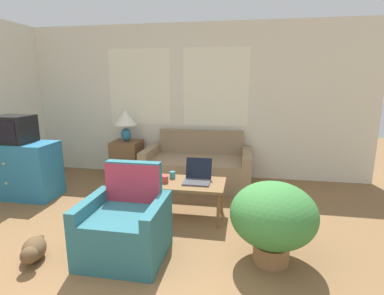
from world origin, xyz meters
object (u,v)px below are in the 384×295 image
coffee_table (185,186)px  armchair (126,227)px  cup_navy (172,175)px  book_red (160,177)px  couch (198,168)px  laptop (198,177)px  potted_plant (273,217)px  table_lamp (125,120)px  cup_yellow (165,179)px  cat_black (33,250)px  television (14,129)px

coffee_table → armchair: bearing=-113.5°
cup_navy → book_red: 0.15m
armchair → coffee_table: size_ratio=0.89×
couch → armchair: (-0.36, -2.18, 0.01)m
laptop → potted_plant: (0.83, -0.85, -0.06)m
cup_navy → table_lamp: bearing=131.4°
couch → cup_yellow: couch is taller
table_lamp → cup_navy: table_lamp is taller
couch → book_red: size_ratio=8.67×
armchair → cup_navy: (0.21, 1.02, 0.22)m
potted_plant → cup_navy: bearing=141.8°
armchair → cat_black: 0.87m
television → potted_plant: 3.68m
table_lamp → armchair: bearing=-68.2°
table_lamp → cup_navy: 1.79m
television → cup_navy: bearing=-3.2°
book_red → laptop: bearing=-2.3°
couch → cat_black: size_ratio=3.12×
table_lamp → book_red: (0.99, -1.34, -0.53)m
laptop → cup_yellow: 0.40m
coffee_table → cup_navy: 0.23m
cup_yellow → coffee_table: bearing=17.4°
armchair → potted_plant: size_ratio=1.10×
laptop → coffee_table: bearing=-162.3°
laptop → cat_black: size_ratio=0.60×
table_lamp → cup_navy: size_ratio=6.02×
couch → television: bearing=-157.4°
laptop → armchair: bearing=-119.7°
cup_yellow → cat_black: (-0.98, -1.11, -0.38)m
armchair → cup_yellow: size_ratio=10.16×
armchair → cat_black: size_ratio=1.58×
coffee_table → potted_plant: 1.27m
cat_black → potted_plant: bearing=73.3°
armchair → cat_black: armchair is taller
coffee_table → book_red: (-0.33, 0.07, 0.07)m
armchair → laptop: (0.54, 0.95, 0.23)m
television → coffee_table: 2.58m
television → cat_black: bearing=-47.7°
potted_plant → cat_black: bearing=-170.2°
couch → laptop: (0.19, -1.22, 0.25)m
laptop → television: bearing=175.7°
table_lamp → cup_navy: bearing=-48.6°
potted_plant → cup_yellow: bearing=148.8°
cup_navy → book_red: bearing=-162.2°
coffee_table → cat_black: size_ratio=1.78×
coffee_table → book_red: size_ratio=4.96×
table_lamp → cat_black: 2.73m
cup_navy → book_red: size_ratio=0.45×
couch → potted_plant: (1.02, -2.07, 0.19)m
laptop → cat_black: 1.87m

